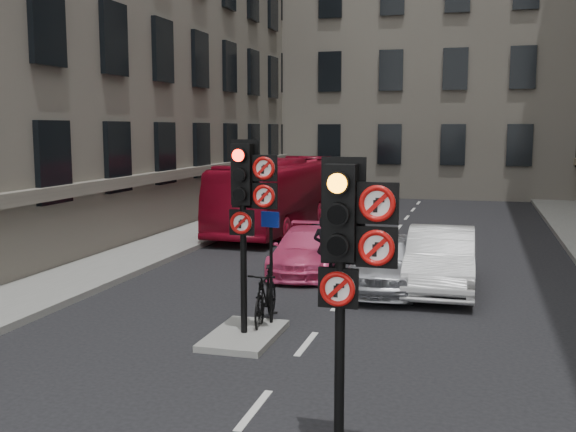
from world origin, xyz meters
The scene contains 12 objects.
pavement_left centered at (-7.20, 12.00, 0.08)m, with size 3.00×50.00×0.16m, color gray.
centre_island centered at (-1.20, 5.00, 0.06)m, with size 1.20×2.00×0.12m, color gray.
building_far centered at (0.00, 38.00, 10.00)m, with size 30.00×14.00×20.00m, color slate.
signal_near centered at (1.49, 0.99, 2.58)m, with size 0.91×0.40×3.58m.
signal_far centered at (-1.11, 4.99, 2.70)m, with size 0.91×0.40×3.58m.
car_silver centered at (0.78, 9.57, 0.69)m, with size 1.63×4.05×1.38m, color #AFB0B7.
car_white centered at (2.11, 9.94, 0.74)m, with size 1.57×4.50×1.48m, color silver.
car_pink centered at (-1.54, 11.01, 0.59)m, with size 1.65×4.06×1.18m, color #DE4177.
bus_red centered at (-4.44, 18.35, 1.38)m, with size 2.31×9.89×2.76m, color maroon.
motorcycle centered at (-1.09, 6.00, 0.57)m, with size 0.54×1.90×1.14m, color black.
motorcyclist centered at (-0.78, 10.00, 0.85)m, with size 0.62×0.41×1.70m, color black.
info_sign centered at (-0.90, 5.73, 1.54)m, with size 0.38×0.14×2.20m.
Camera 1 is at (2.87, -6.48, 3.91)m, focal length 42.00 mm.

